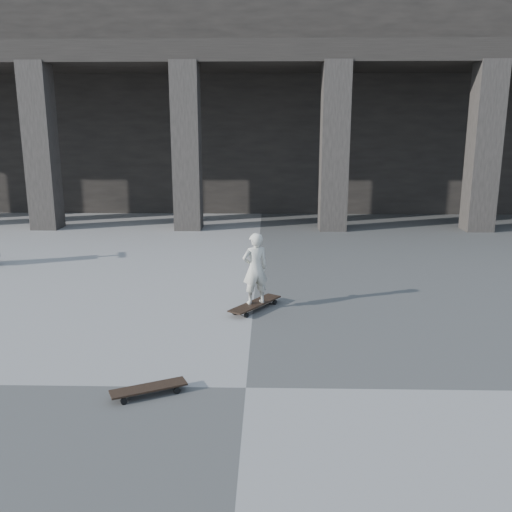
{
  "coord_description": "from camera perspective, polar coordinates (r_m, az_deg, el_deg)",
  "views": [
    {
      "loc": [
        0.21,
        -4.83,
        2.47
      ],
      "look_at": [
        0.03,
        2.84,
        0.65
      ],
      "focal_mm": 38.0,
      "sensor_mm": 36.0,
      "label": 1
    }
  ],
  "objects": [
    {
      "name": "ground",
      "position": [
        5.43,
        -1.06,
        -13.7
      ],
      "size": [
        90.0,
        90.0,
        0.0
      ],
      "primitive_type": "plane",
      "color": "#464644",
      "rests_on": "ground"
    },
    {
      "name": "colonnade",
      "position": [
        18.61,
        0.74,
        15.06
      ],
      "size": [
        28.0,
        8.82,
        6.0
      ],
      "color": "black",
      "rests_on": "ground"
    },
    {
      "name": "longboard",
      "position": [
        7.56,
        -0.09,
        -5.11
      ],
      "size": [
        0.73,
        0.92,
        0.1
      ],
      "rotation": [
        0.0,
        0.0,
        0.97
      ],
      "color": "black",
      "rests_on": "ground"
    },
    {
      "name": "skateboard_spare",
      "position": [
        5.37,
        -11.22,
        -13.54
      ],
      "size": [
        0.72,
        0.47,
        0.09
      ],
      "rotation": [
        0.0,
        0.0,
        0.45
      ],
      "color": "black",
      "rests_on": "ground"
    },
    {
      "name": "child",
      "position": [
        7.42,
        -0.09,
        -1.32
      ],
      "size": [
        0.42,
        0.36,
        0.99
      ],
      "primitive_type": "imported",
      "rotation": [
        0.0,
        0.0,
        3.53
      ],
      "color": "beige",
      "rests_on": "longboard"
    }
  ]
}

